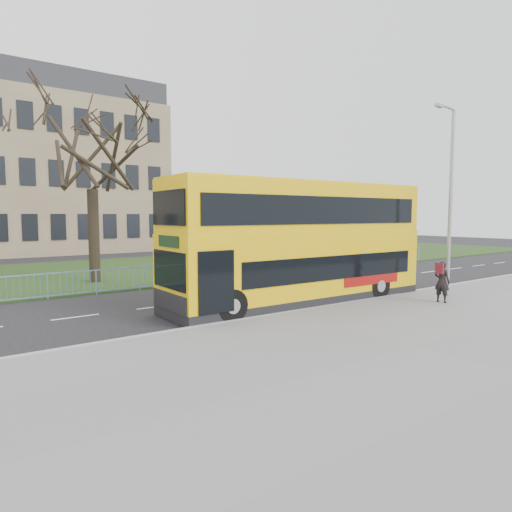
# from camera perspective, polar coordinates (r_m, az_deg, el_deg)

# --- Properties ---
(ground) EXTENTS (120.00, 120.00, 0.00)m
(ground) POSITION_cam_1_polar(r_m,az_deg,el_deg) (17.31, 0.34, -6.51)
(ground) COLOR black
(ground) RESTS_ON ground
(pavement) EXTENTS (80.00, 10.50, 0.12)m
(pavement) POSITION_cam_1_polar(r_m,az_deg,el_deg) (12.72, 19.28, -10.82)
(pavement) COLOR slate
(pavement) RESTS_ON ground
(kerb) EXTENTS (80.00, 0.20, 0.14)m
(kerb) POSITION_cam_1_polar(r_m,az_deg,el_deg) (16.11, 3.68, -7.15)
(kerb) COLOR gray
(kerb) RESTS_ON ground
(grass_verge) EXTENTS (80.00, 15.40, 0.08)m
(grass_verge) POSITION_cam_1_polar(r_m,az_deg,el_deg) (29.85, -16.38, -1.71)
(grass_verge) COLOR #1B3312
(grass_verge) RESTS_ON ground
(guard_railing) EXTENTS (40.00, 0.12, 1.10)m
(guard_railing) POSITION_cam_1_polar(r_m,az_deg,el_deg) (22.77, -9.69, -2.36)
(guard_railing) COLOR #6E97C4
(guard_railing) RESTS_ON ground
(bare_tree) EXTENTS (7.86, 7.86, 11.23)m
(bare_tree) POSITION_cam_1_polar(r_m,az_deg,el_deg) (24.72, -19.84, 9.95)
(bare_tree) COLOR black
(bare_tree) RESTS_ON grass_verge
(yellow_bus) EXTENTS (11.27, 2.91, 4.70)m
(yellow_bus) POSITION_cam_1_polar(r_m,az_deg,el_deg) (18.01, 5.65, 2.02)
(yellow_bus) COLOR yellow
(yellow_bus) RESTS_ON ground
(pedestrian) EXTENTS (0.47, 0.64, 1.60)m
(pedestrian) POSITION_cam_1_polar(r_m,az_deg,el_deg) (19.07, 22.23, -3.00)
(pedestrian) COLOR black
(pedestrian) RESTS_ON pavement
(street_lamp) EXTENTS (1.64, 0.35, 7.73)m
(street_lamp) POSITION_cam_1_polar(r_m,az_deg,el_deg) (20.76, 23.05, 7.12)
(street_lamp) COLOR #999CA1
(street_lamp) RESTS_ON pavement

